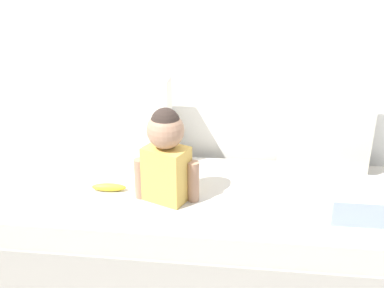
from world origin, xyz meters
name	(u,v)px	position (x,y,z in m)	size (l,w,h in m)	color
ground_plane	(213,251)	(0.00, 0.00, 0.00)	(12.00, 12.00, 0.00)	#B2ADA3
couch	(213,223)	(0.00, 0.00, 0.17)	(2.00, 0.82, 0.35)	#9C978F
throw_pillow_left	(118,120)	(-0.55, 0.31, 0.59)	(0.57, 0.16, 0.48)	silver
throw_pillow_right	(325,128)	(0.55, 0.31, 0.59)	(0.45, 0.16, 0.48)	beige
toddler	(166,154)	(-0.22, -0.09, 0.58)	(0.31, 0.21, 0.45)	gold
banana	(109,187)	(-0.51, -0.05, 0.37)	(0.17, 0.04, 0.04)	yellow
folded_blanket	(373,201)	(0.72, -0.10, 0.41)	(0.40, 0.28, 0.12)	#8E9EB2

